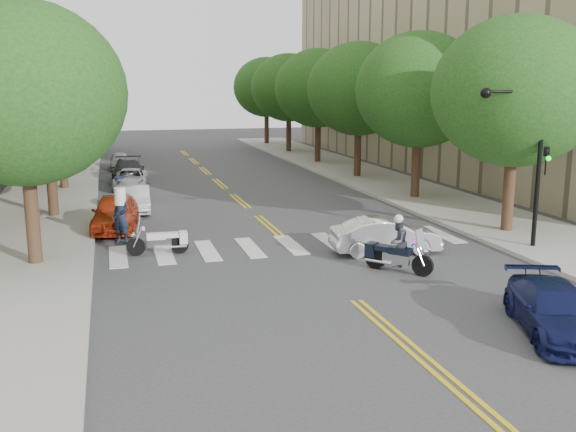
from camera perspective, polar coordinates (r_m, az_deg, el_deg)
name	(u,v)px	position (r m, az deg, el deg)	size (l,w,h in m)	color
ground	(356,301)	(17.86, 6.04, -7.51)	(140.00, 140.00, 0.00)	#38383A
sidewalk_left	(52,189)	(38.22, -20.27, 2.24)	(5.00, 60.00, 0.15)	#9E9991
sidewalk_right	(367,176)	(41.24, 7.06, 3.51)	(5.00, 60.00, 0.15)	#9E9991
building_right	(560,12)	(52.97, 23.00, 16.34)	(26.00, 44.00, 22.00)	tan
tree_l_0	(22,94)	(21.79, -22.56, 10.02)	(6.40, 6.40, 8.45)	#382316
tree_l_1	(45,91)	(29.75, -20.81, 10.35)	(6.40, 6.40, 8.45)	#382316
tree_l_2	(58,90)	(37.73, -19.79, 10.53)	(6.40, 6.40, 8.45)	#382316
tree_l_3	(66,89)	(45.71, -19.13, 10.65)	(6.40, 6.40, 8.45)	#382316
tree_l_4	(72,88)	(53.70, -18.66, 10.73)	(6.40, 6.40, 8.45)	#382316
tree_l_5	(76,88)	(61.70, -18.32, 10.79)	(6.40, 6.40, 8.45)	#382316
tree_r_0	(516,92)	(26.41, 19.59, 10.36)	(6.40, 6.40, 8.45)	#382316
tree_r_1	(419,90)	(33.28, 11.56, 10.92)	(6.40, 6.40, 8.45)	#382316
tree_r_2	(359,89)	(40.57, 6.33, 11.16)	(6.40, 6.40, 8.45)	#382316
tree_r_3	(318,88)	(48.09, 2.70, 11.28)	(6.40, 6.40, 8.45)	#382316
tree_r_4	(289,88)	(55.74, 0.06, 11.34)	(6.40, 6.40, 8.45)	#382316
tree_r_5	(266,87)	(63.48, -1.94, 11.37)	(6.40, 6.40, 8.45)	#382316
traffic_signal_pole	(529,146)	(23.84, 20.61, 5.80)	(2.82, 0.42, 6.00)	black
motorcycle_police	(396,246)	(20.50, 9.59, -2.68)	(1.68, 1.90, 1.86)	black
motorcycle_parked	(163,241)	(22.81, -11.03, -2.17)	(2.13, 0.48, 1.38)	black
officer_standing	(121,217)	(24.63, -14.62, -0.05)	(0.74, 0.48, 2.02)	#151E31
convertible	(385,236)	(22.76, 8.65, -1.73)	(1.33, 3.81, 1.26)	white
sedan_blue	(555,310)	(16.59, 22.64, -7.73)	(1.65, 4.06, 1.18)	#101643
parked_car_a	(115,212)	(26.95, -15.10, 0.31)	(1.73, 4.29, 1.46)	#B23113
parked_car_b	(136,199)	(30.62, -13.34, 1.44)	(1.24, 3.55, 1.17)	silver
parked_car_c	(130,179)	(37.57, -13.83, 3.22)	(1.86, 4.04, 1.12)	#979A9E
parked_car_d	(128,170)	(40.49, -13.99, 3.97)	(1.91, 4.71, 1.37)	black
parked_car_e	(120,161)	(46.56, -14.72, 4.78)	(1.39, 3.46, 1.18)	gray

